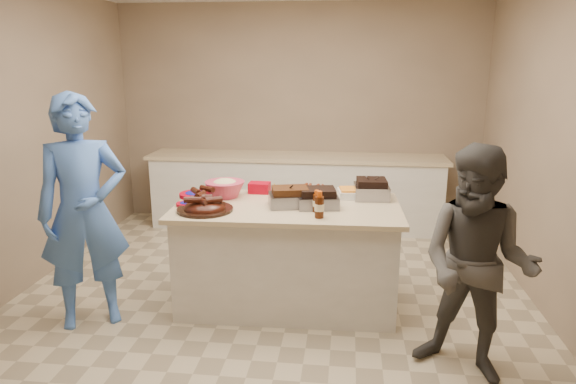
# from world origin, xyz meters

# --- Properties ---
(room) EXTENTS (4.50, 5.00, 2.70)m
(room) POSITION_xyz_m (0.00, 0.00, 0.00)
(room) COLOR gray
(room) RESTS_ON ground
(back_counter) EXTENTS (3.60, 0.64, 0.90)m
(back_counter) POSITION_xyz_m (0.00, 2.20, 0.45)
(back_counter) COLOR silver
(back_counter) RESTS_ON ground
(island) EXTENTS (1.87, 1.02, 0.87)m
(island) POSITION_xyz_m (0.14, 0.10, 0.00)
(island) COLOR silver
(island) RESTS_ON ground
(rib_platter) EXTENTS (0.47, 0.47, 0.18)m
(rib_platter) POSITION_xyz_m (-0.48, -0.13, 0.87)
(rib_platter) COLOR #44170C
(rib_platter) RESTS_ON island
(pulled_pork_tray) EXTENTS (0.38, 0.32, 0.10)m
(pulled_pork_tray) POSITION_xyz_m (0.17, 0.09, 0.87)
(pulled_pork_tray) COLOR #47230F
(pulled_pork_tray) RESTS_ON island
(brisket_tray) EXTENTS (0.36, 0.31, 0.10)m
(brisket_tray) POSITION_xyz_m (0.40, 0.09, 0.87)
(brisket_tray) COLOR black
(brisket_tray) RESTS_ON island
(roasting_pan) EXTENTS (0.31, 0.31, 0.12)m
(roasting_pan) POSITION_xyz_m (0.83, 0.41, 0.87)
(roasting_pan) COLOR gray
(roasting_pan) RESTS_ON island
(coleslaw_bowl) EXTENTS (0.35, 0.35, 0.24)m
(coleslaw_bowl) POSITION_xyz_m (-0.42, 0.30, 0.87)
(coleslaw_bowl) COLOR #C33652
(coleslaw_bowl) RESTS_ON island
(sausage_plate) EXTENTS (0.39, 0.39, 0.06)m
(sausage_plate) POSITION_xyz_m (0.34, 0.42, 0.87)
(sausage_plate) COLOR silver
(sausage_plate) RESTS_ON island
(mac_cheese_dish) EXTENTS (0.34, 0.27, 0.08)m
(mac_cheese_dish) POSITION_xyz_m (0.71, 0.43, 0.87)
(mac_cheese_dish) COLOR orange
(mac_cheese_dish) RESTS_ON island
(bbq_bottle_a) EXTENTS (0.07, 0.07, 0.21)m
(bbq_bottle_a) POSITION_xyz_m (0.42, -0.20, 0.87)
(bbq_bottle_a) COLOR #381506
(bbq_bottle_a) RESTS_ON island
(bbq_bottle_b) EXTENTS (0.06, 0.06, 0.18)m
(bbq_bottle_b) POSITION_xyz_m (0.39, -0.05, 0.87)
(bbq_bottle_b) COLOR #381506
(bbq_bottle_b) RESTS_ON island
(mustard_bottle) EXTENTS (0.05, 0.05, 0.13)m
(mustard_bottle) POSITION_xyz_m (0.01, 0.30, 0.87)
(mustard_bottle) COLOR gold
(mustard_bottle) RESTS_ON island
(sauce_bowl) EXTENTS (0.15, 0.05, 0.15)m
(sauce_bowl) POSITION_xyz_m (0.03, 0.31, 0.87)
(sauce_bowl) COLOR silver
(sauce_bowl) RESTS_ON island
(plate_stack_large) EXTENTS (0.28, 0.28, 0.03)m
(plate_stack_large) POSITION_xyz_m (-0.68, 0.28, 0.87)
(plate_stack_large) COLOR #9A0113
(plate_stack_large) RESTS_ON island
(plate_stack_small) EXTENTS (0.17, 0.17, 0.02)m
(plate_stack_small) POSITION_xyz_m (-0.68, 0.00, 0.87)
(plate_stack_small) COLOR #9A0113
(plate_stack_small) RESTS_ON island
(plastic_cup) EXTENTS (0.10, 0.09, 0.10)m
(plastic_cup) POSITION_xyz_m (-0.51, 0.43, 0.87)
(plastic_cup) COLOR #AF740B
(plastic_cup) RESTS_ON island
(basket_stack) EXTENTS (0.19, 0.14, 0.09)m
(basket_stack) POSITION_xyz_m (-0.15, 0.48, 0.87)
(basket_stack) COLOR #9A0113
(basket_stack) RESTS_ON island
(guest_blue) EXTENTS (1.45, 1.90, 0.43)m
(guest_blue) POSITION_xyz_m (-1.36, -0.38, 0.00)
(guest_blue) COLOR #4775CC
(guest_blue) RESTS_ON ground
(guest_gray) EXTENTS (1.37, 1.71, 0.58)m
(guest_gray) POSITION_xyz_m (1.46, -0.77, 0.00)
(guest_gray) COLOR #4E4C47
(guest_gray) RESTS_ON ground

